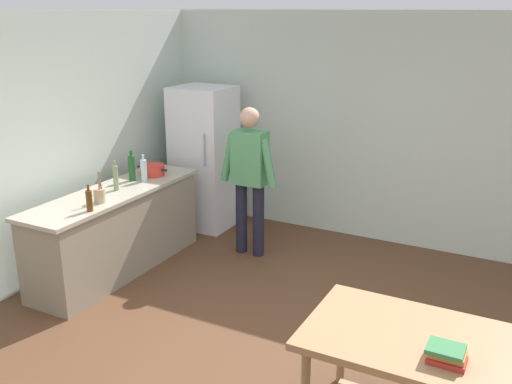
# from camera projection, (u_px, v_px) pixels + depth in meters

# --- Properties ---
(ground_plane) EXTENTS (14.00, 14.00, 0.00)m
(ground_plane) POSITION_uv_depth(u_px,v_px,m) (245.00, 356.00, 4.71)
(ground_plane) COLOR brown
(wall_back) EXTENTS (6.40, 0.12, 2.70)m
(wall_back) POSITION_uv_depth(u_px,v_px,m) (366.00, 129.00, 6.83)
(wall_back) COLOR silver
(wall_back) RESTS_ON ground_plane
(wall_left) EXTENTS (0.12, 5.60, 2.70)m
(wall_left) POSITION_uv_depth(u_px,v_px,m) (21.00, 155.00, 5.62)
(wall_left) COLOR silver
(wall_left) RESTS_ON ground_plane
(kitchen_counter) EXTENTS (0.64, 2.20, 0.90)m
(kitchen_counter) POSITION_uv_depth(u_px,v_px,m) (117.00, 231.00, 6.13)
(kitchen_counter) COLOR gray
(kitchen_counter) RESTS_ON ground_plane
(refrigerator) EXTENTS (0.70, 0.67, 1.80)m
(refrigerator) POSITION_uv_depth(u_px,v_px,m) (204.00, 158.00, 7.30)
(refrigerator) COLOR white
(refrigerator) RESTS_ON ground_plane
(person) EXTENTS (0.70, 0.22, 1.70)m
(person) POSITION_uv_depth(u_px,v_px,m) (250.00, 172.00, 6.39)
(person) COLOR #1E1E2D
(person) RESTS_ON ground_plane
(dining_table) EXTENTS (1.40, 0.90, 0.75)m
(dining_table) POSITION_uv_depth(u_px,v_px,m) (416.00, 347.00, 3.63)
(dining_table) COLOR #9E754C
(dining_table) RESTS_ON ground_plane
(cooking_pot) EXTENTS (0.40, 0.28, 0.12)m
(cooking_pot) POSITION_uv_depth(u_px,v_px,m) (152.00, 170.00, 6.54)
(cooking_pot) COLOR red
(cooking_pot) RESTS_ON kitchen_counter
(utensil_jar) EXTENTS (0.11, 0.11, 0.32)m
(utensil_jar) POSITION_uv_depth(u_px,v_px,m) (100.00, 195.00, 5.61)
(utensil_jar) COLOR tan
(utensil_jar) RESTS_ON kitchen_counter
(bottle_water_clear) EXTENTS (0.07, 0.07, 0.30)m
(bottle_water_clear) POSITION_uv_depth(u_px,v_px,m) (144.00, 170.00, 6.29)
(bottle_water_clear) COLOR silver
(bottle_water_clear) RESTS_ON kitchen_counter
(bottle_wine_green) EXTENTS (0.08, 0.08, 0.34)m
(bottle_wine_green) POSITION_uv_depth(u_px,v_px,m) (132.00, 168.00, 6.31)
(bottle_wine_green) COLOR #1E5123
(bottle_wine_green) RESTS_ON kitchen_counter
(bottle_beer_brown) EXTENTS (0.06, 0.06, 0.26)m
(bottle_beer_brown) POSITION_uv_depth(u_px,v_px,m) (89.00, 200.00, 5.36)
(bottle_beer_brown) COLOR #5B3314
(bottle_beer_brown) RESTS_ON kitchen_counter
(bottle_vinegar_tall) EXTENTS (0.06, 0.06, 0.32)m
(bottle_vinegar_tall) POSITION_uv_depth(u_px,v_px,m) (116.00, 178.00, 5.98)
(bottle_vinegar_tall) COLOR gray
(bottle_vinegar_tall) RESTS_ON kitchen_counter
(book_stack) EXTENTS (0.23, 0.18, 0.09)m
(book_stack) POSITION_uv_depth(u_px,v_px,m) (447.00, 355.00, 3.34)
(book_stack) COLOR #B22D28
(book_stack) RESTS_ON dining_table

